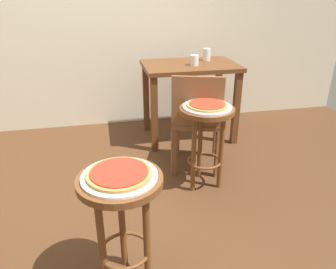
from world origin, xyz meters
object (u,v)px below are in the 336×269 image
serving_plate_foreground (120,176)px  pizza_foreground (119,173)px  dining_table (190,78)px  wooden_chair (197,119)px  serving_plate_middle (207,107)px  stool_middle (206,128)px  cup_near_edge (194,60)px  stool_foreground (122,207)px  pizza_middle (207,105)px  cup_far_edge (207,54)px

serving_plate_foreground → pizza_foreground: (-0.00, 0.00, 0.02)m
dining_table → wooden_chair: bearing=-100.1°
serving_plate_middle → wooden_chair: 0.33m
stool_middle → dining_table: dining_table is taller
stool_middle → cup_near_edge: (0.15, 0.86, 0.33)m
dining_table → wooden_chair: wooden_chair is taller
stool_middle → dining_table: size_ratio=0.72×
stool_foreground → dining_table: bearing=65.0°
stool_middle → pizza_middle: 0.19m
stool_middle → wooden_chair: size_ratio=0.77×
stool_foreground → dining_table: size_ratio=0.72×
stool_middle → dining_table: 0.95m
cup_far_edge → wooden_chair: bearing=-112.3°
stool_middle → pizza_foreground: bearing=-130.1°
stool_foreground → dining_table: 1.94m
stool_middle → cup_near_edge: 0.93m
cup_far_edge → cup_near_edge: bearing=-133.4°
cup_far_edge → wooden_chair: cup_far_edge is taller
stool_foreground → serving_plate_foreground: serving_plate_foreground is taller
pizza_foreground → dining_table: bearing=65.0°
stool_foreground → wooden_chair: 1.29m
stool_foreground → cup_near_edge: size_ratio=6.75×
stool_middle → serving_plate_foreground: bearing=-130.1°
dining_table → serving_plate_middle: bearing=-97.8°
pizza_middle → serving_plate_foreground: bearing=-130.1°
serving_plate_middle → pizza_middle: size_ratio=1.21×
stool_middle → serving_plate_middle: size_ratio=1.83×
serving_plate_middle → wooden_chair: wooden_chair is taller
pizza_foreground → cup_far_edge: bearing=61.3°
cup_far_edge → serving_plate_middle: bearing=-107.5°
dining_table → stool_foreground: bearing=-115.0°
serving_plate_foreground → dining_table: 1.94m
dining_table → cup_near_edge: 0.21m
cup_far_edge → wooden_chair: size_ratio=0.14×
pizza_middle → wooden_chair: (0.01, 0.26, -0.21)m
serving_plate_middle → stool_middle: bearing=0.0°
wooden_chair → stool_foreground: bearing=-122.9°
serving_plate_foreground → stool_middle: size_ratio=0.54×
serving_plate_foreground → wooden_chair: size_ratio=0.42×
stool_foreground → cup_far_edge: cup_far_edge is taller
stool_foreground → pizza_middle: (0.69, 0.82, 0.19)m
wooden_chair → cup_far_edge: bearing=67.7°
pizza_middle → cup_far_edge: size_ratio=2.48×
stool_middle → cup_far_edge: cup_far_edge is taller
stool_foreground → pizza_foreground: bearing=180.0°
pizza_middle → dining_table: (0.13, 0.94, -0.05)m
dining_table → wooden_chair: 0.70m
stool_foreground → serving_plate_middle: bearing=49.9°
serving_plate_middle → dining_table: bearing=82.2°
pizza_foreground → cup_far_edge: (1.02, 1.87, 0.15)m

